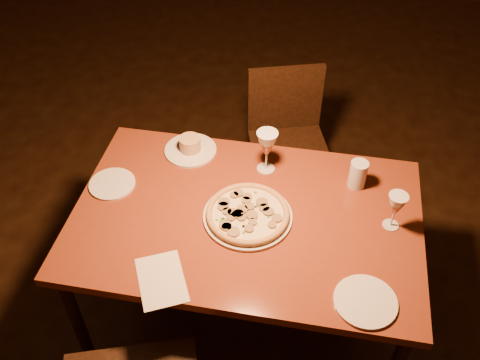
# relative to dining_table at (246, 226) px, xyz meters

# --- Properties ---
(floor) EXTENTS (7.00, 7.00, 0.00)m
(floor) POSITION_rel_dining_table_xyz_m (-0.24, 0.28, -0.66)
(floor) COLOR #321F10
(floor) RESTS_ON ground
(dining_table) EXTENTS (1.38, 0.92, 0.72)m
(dining_table) POSITION_rel_dining_table_xyz_m (0.00, 0.00, 0.00)
(dining_table) COLOR maroon
(dining_table) RESTS_ON floor
(chair_far) EXTENTS (0.51, 0.51, 0.82)m
(chair_far) POSITION_rel_dining_table_xyz_m (0.05, 0.83, -0.20)
(chair_far) COLOR black
(chair_far) RESTS_ON floor
(pizza_plate) EXTENTS (0.35, 0.35, 0.04)m
(pizza_plate) POSITION_rel_dining_table_xyz_m (0.01, -0.01, 0.08)
(pizza_plate) COLOR silver
(pizza_plate) RESTS_ON dining_table
(ramekin_saucer) EXTENTS (0.23, 0.23, 0.07)m
(ramekin_saucer) POSITION_rel_dining_table_xyz_m (-0.32, 0.32, 0.09)
(ramekin_saucer) COLOR silver
(ramekin_saucer) RESTS_ON dining_table
(wine_glass_far) EXTENTS (0.09, 0.09, 0.20)m
(wine_glass_far) POSITION_rel_dining_table_xyz_m (0.03, 0.28, 0.16)
(wine_glass_far) COLOR #A45D44
(wine_glass_far) RESTS_ON dining_table
(wine_glass_right) EXTENTS (0.07, 0.07, 0.16)m
(wine_glass_right) POSITION_rel_dining_table_xyz_m (0.55, 0.07, 0.14)
(wine_glass_right) COLOR #A45D44
(wine_glass_right) RESTS_ON dining_table
(water_tumbler) EXTENTS (0.07, 0.07, 0.12)m
(water_tumbler) POSITION_rel_dining_table_xyz_m (0.41, 0.26, 0.12)
(water_tumbler) COLOR silver
(water_tumbler) RESTS_ON dining_table
(side_plate_left) EXTENTS (0.19, 0.19, 0.01)m
(side_plate_left) POSITION_rel_dining_table_xyz_m (-0.58, 0.05, 0.07)
(side_plate_left) COLOR silver
(side_plate_left) RESTS_ON dining_table
(side_plate_near) EXTENTS (0.22, 0.22, 0.01)m
(side_plate_near) POSITION_rel_dining_table_xyz_m (0.47, -0.30, 0.07)
(side_plate_near) COLOR silver
(side_plate_near) RESTS_ON dining_table
(menu_card) EXTENTS (0.25, 0.28, 0.00)m
(menu_card) POSITION_rel_dining_table_xyz_m (-0.23, -0.36, 0.07)
(menu_card) COLOR beige
(menu_card) RESTS_ON dining_table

